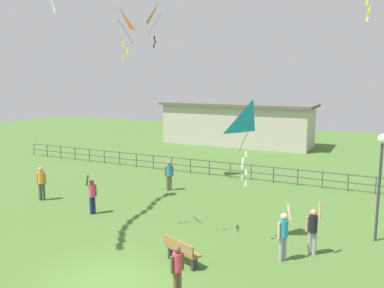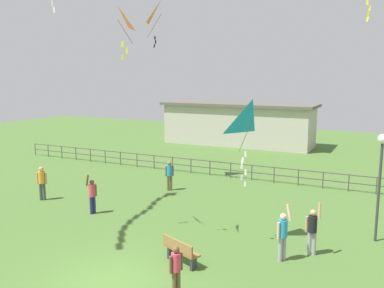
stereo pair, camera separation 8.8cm
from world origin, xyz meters
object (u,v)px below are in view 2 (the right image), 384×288
at_px(kite_1, 118,21).
at_px(person_5, 92,194).
at_px(park_bench, 180,250).
at_px(kite_3, 252,122).
at_px(person_1, 312,228).
at_px(person_2, 176,267).
at_px(lamppost, 381,163).
at_px(person_0, 283,233).
at_px(kite_4, 161,15).
at_px(person_3, 42,181).
at_px(person_4, 169,174).

bearing_deg(kite_1, person_5, 146.26).
relative_size(park_bench, kite_3, 0.49).
relative_size(person_1, person_5, 1.03).
distance_m(park_bench, person_2, 2.10).
height_order(lamppost, person_0, lamppost).
xyz_separation_m(person_0, kite_4, (-8.99, 7.39, 8.58)).
xyz_separation_m(lamppost, person_2, (-4.90, -6.85, -2.16)).
height_order(person_5, kite_1, kite_1).
distance_m(lamppost, kite_3, 5.17).
relative_size(person_3, kite_3, 0.55).
xyz_separation_m(person_0, kite_3, (-1.36, 0.58, 3.62)).
distance_m(person_3, kite_3, 11.83).
xyz_separation_m(person_0, person_1, (0.81, 0.93, -0.02)).
relative_size(person_2, person_4, 0.92).
relative_size(person_1, kite_3, 0.62).
relative_size(lamppost, person_4, 2.52).
bearing_deg(person_2, person_1, 57.01).
bearing_deg(person_2, person_0, 59.36).
height_order(person_2, person_3, person_3).
height_order(person_3, person_4, person_3).
height_order(lamppost, person_4, lamppost).
bearing_deg(kite_3, person_1, 9.21).
bearing_deg(lamppost, kite_1, -151.95).
relative_size(person_2, kite_4, 0.60).
distance_m(person_2, person_5, 8.22).
relative_size(person_2, kite_3, 0.48).
height_order(person_0, person_2, person_0).
xyz_separation_m(lamppost, park_bench, (-5.77, -4.98, -2.56)).
distance_m(person_2, person_4, 11.03).
relative_size(person_4, person_5, 0.87).
distance_m(person_2, person_3, 11.64).
bearing_deg(kite_4, person_5, -89.69).
xyz_separation_m(person_1, person_2, (-2.94, -4.54, -0.11)).
distance_m(person_1, person_2, 5.41).
bearing_deg(person_1, person_4, 149.69).
xyz_separation_m(person_0, person_2, (-2.13, -3.60, -0.12)).
height_order(lamppost, park_bench, lamppost).
relative_size(person_5, kite_3, 0.60).
bearing_deg(kite_4, person_3, -121.50).
relative_size(person_2, person_5, 0.80).
bearing_deg(lamppost, kite_3, -147.14).
xyz_separation_m(park_bench, person_5, (-5.96, 2.72, 0.48)).
xyz_separation_m(person_3, kite_1, (6.96, -2.74, 7.06)).
bearing_deg(person_0, park_bench, -150.07).
bearing_deg(park_bench, person_2, -65.30).
height_order(lamppost, kite_4, kite_4).
xyz_separation_m(person_1, person_3, (-13.40, 0.58, 0.02)).
bearing_deg(park_bench, person_1, 34.92).
bearing_deg(kite_4, person_0, -39.43).
bearing_deg(lamppost, person_1, -130.21).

